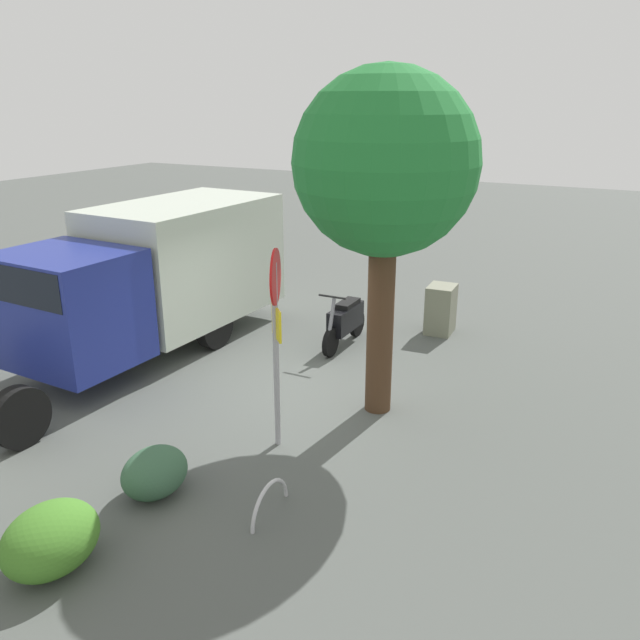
% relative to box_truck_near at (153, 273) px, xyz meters
% --- Properties ---
extents(ground_plane, '(60.00, 60.00, 0.00)m').
position_rel_box_truck_near_xyz_m(ground_plane, '(0.50, 3.22, -1.55)').
color(ground_plane, '#4E524E').
extents(box_truck_near, '(7.21, 2.38, 2.76)m').
position_rel_box_truck_near_xyz_m(box_truck_near, '(0.00, 0.00, 0.00)').
color(box_truck_near, black).
rests_on(box_truck_near, ground).
extents(motorcycle, '(1.81, 0.55, 1.20)m').
position_rel_box_truck_near_xyz_m(motorcycle, '(-1.90, 3.19, -1.03)').
color(motorcycle, black).
rests_on(motorcycle, ground).
extents(stop_sign, '(0.71, 0.33, 2.87)m').
position_rel_box_truck_near_xyz_m(stop_sign, '(2.06, 4.04, 0.35)').
color(stop_sign, '#9E9EA3').
rests_on(stop_sign, ground).
extents(street_tree, '(2.66, 2.66, 5.17)m').
position_rel_box_truck_near_xyz_m(street_tree, '(0.37, 4.86, 2.23)').
color(street_tree, '#47301E').
rests_on(street_tree, ground).
extents(utility_cabinet, '(0.70, 0.58, 1.02)m').
position_rel_box_truck_near_xyz_m(utility_cabinet, '(-3.50, 4.64, -1.04)').
color(utility_cabinet, gray).
rests_on(utility_cabinet, ground).
extents(bike_rack_hoop, '(0.85, 0.08, 0.85)m').
position_rel_box_truck_near_xyz_m(bike_rack_hoop, '(3.50, 4.80, -1.55)').
color(bike_rack_hoop, '#B7B7BC').
rests_on(bike_rack_hoop, ground).
extents(shrub_near_sign, '(1.07, 0.88, 0.73)m').
position_rel_box_truck_near_xyz_m(shrub_near_sign, '(5.36, 3.29, -1.19)').
color(shrub_near_sign, '#427C27').
rests_on(shrub_near_sign, ground).
extents(shrub_mid_verge, '(0.90, 0.74, 0.61)m').
position_rel_box_truck_near_xyz_m(shrub_mid_verge, '(3.82, 3.32, -1.25)').
color(shrub_mid_verge, '#365C41').
rests_on(shrub_mid_verge, ground).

